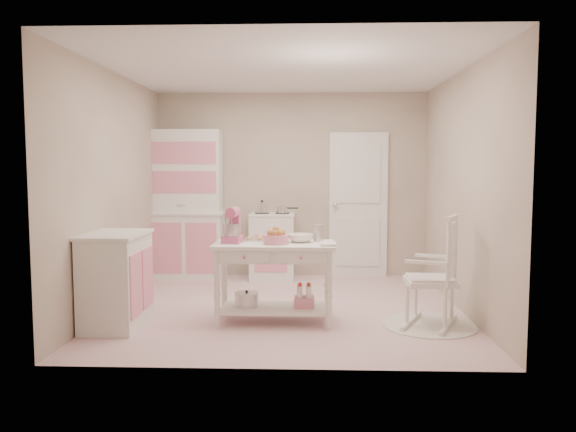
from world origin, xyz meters
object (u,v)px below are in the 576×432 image
object	(u,v)px
rocking_chair	(430,271)
stand_mixer	(232,226)
hutch	(187,204)
bread_basket	(276,239)
stove	(272,246)
base_cabinet	(116,280)
work_table	(274,283)

from	to	relation	value
rocking_chair	stand_mixer	bearing A→B (deg)	-158.86
hutch	bread_basket	world-z (taller)	hutch
hutch	stove	size ratio (longest dim) A/B	2.26
base_cabinet	work_table	world-z (taller)	base_cabinet
hutch	rocking_chair	xyz separation A→B (m)	(2.89, -2.32, -0.49)
base_cabinet	stand_mixer	xyz separation A→B (m)	(1.11, 0.23, 0.51)
bread_basket	work_table	bearing A→B (deg)	111.80
rocking_chair	work_table	xyz separation A→B (m)	(-1.53, 0.09, -0.15)
rocking_chair	stand_mixer	world-z (taller)	stand_mixer
bread_basket	hutch	bearing A→B (deg)	121.21
hutch	base_cabinet	size ratio (longest dim) A/B	2.26
work_table	stand_mixer	size ratio (longest dim) A/B	3.53
hutch	work_table	world-z (taller)	hutch
rocking_chair	stand_mixer	size ratio (longest dim) A/B	3.24
hutch	stand_mixer	bearing A→B (deg)	-66.93
stove	rocking_chair	xyz separation A→B (m)	(1.69, -2.27, 0.09)
base_cabinet	bread_basket	bearing A→B (deg)	5.99
stove	bread_basket	world-z (taller)	stove
rocking_chair	stand_mixer	distance (m)	2.00
stand_mixer	bread_basket	world-z (taller)	stand_mixer
hutch	stove	xyz separation A→B (m)	(1.20, -0.05, -0.58)
rocking_chair	bread_basket	bearing A→B (deg)	-157.16
rocking_chair	work_table	bearing A→B (deg)	-159.00
base_cabinet	hutch	bearing A→B (deg)	85.97
hutch	base_cabinet	world-z (taller)	hutch
hutch	bread_basket	distance (m)	2.67
hutch	stove	world-z (taller)	hutch
work_table	hutch	bearing A→B (deg)	121.41
hutch	base_cabinet	distance (m)	2.52
hutch	bread_basket	xyz separation A→B (m)	(1.38, -2.28, -0.19)
stove	rocking_chair	bearing A→B (deg)	-53.31
stand_mixer	stove	bearing A→B (deg)	90.25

